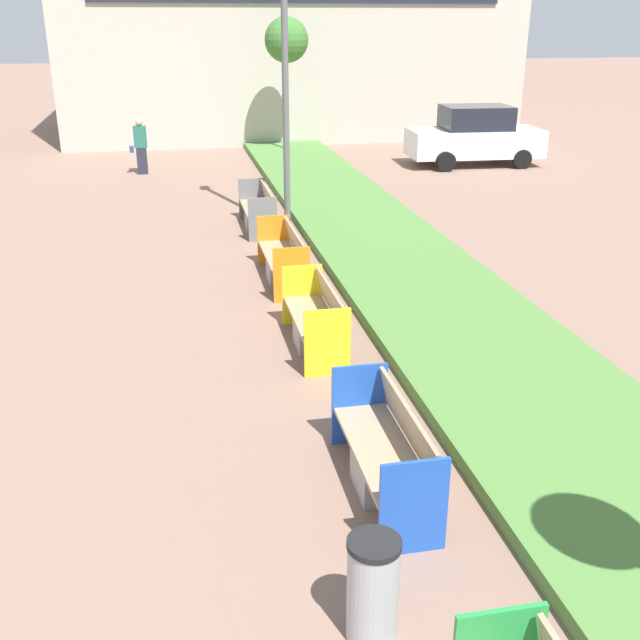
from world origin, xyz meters
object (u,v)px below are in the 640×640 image
bench_orange_frame (284,261)px  sapling_tree_far (286,41)px  pedestrian_walking (141,146)px  parked_car_distant (475,136)px  bench_yellow_frame (316,324)px  bench_grey_frame (259,213)px  litter_bin (373,589)px  bench_blue_frame (386,459)px  street_lamp_post (284,10)px

bench_orange_frame → sapling_tree_far: sapling_tree_far is taller
pedestrian_walking → parked_car_distant: parked_car_distant is taller
bench_orange_frame → bench_yellow_frame: bearing=-90.1°
bench_grey_frame → litter_bin: (-0.64, -12.11, 0.08)m
parked_car_distant → bench_orange_frame: bearing=-123.8°
bench_orange_frame → sapling_tree_far: (2.22, 13.44, 3.36)m
bench_grey_frame → pedestrian_walking: size_ratio=1.27×
bench_blue_frame → parked_car_distant: parked_car_distant is taller
bench_blue_frame → sapling_tree_far: 20.44m
bench_blue_frame → sapling_tree_far: size_ratio=0.44×
bench_blue_frame → litter_bin: (-0.64, -1.83, 0.08)m
litter_bin → sapling_tree_far: bearing=82.5°
parked_car_distant → pedestrian_walking: bearing=-179.8°
bench_blue_frame → pedestrian_walking: size_ratio=1.19×
bench_orange_frame → bench_grey_frame: bearing=90.0°
bench_blue_frame → bench_yellow_frame: same height
bench_grey_frame → street_lamp_post: street_lamp_post is taller
bench_yellow_frame → parked_car_distant: size_ratio=0.45×
bench_blue_frame → bench_orange_frame: 6.60m
bench_blue_frame → parked_car_distant: size_ratio=0.46×
bench_orange_frame → sapling_tree_far: 14.03m
bench_orange_frame → street_lamp_post: (0.61, 3.46, 4.19)m
bench_grey_frame → street_lamp_post: 4.25m
litter_bin → bench_yellow_frame: bearing=83.3°
litter_bin → parked_car_distant: parked_car_distant is taller
bench_yellow_frame → litter_bin: size_ratio=2.17×
bench_orange_frame → street_lamp_post: size_ratio=0.26×
bench_blue_frame → street_lamp_post: street_lamp_post is taller
pedestrian_walking → bench_blue_frame: bearing=-81.2°
street_lamp_post → sapling_tree_far: size_ratio=1.86×
sapling_tree_far → bench_grey_frame: bearing=-102.8°
bench_orange_frame → parked_car_distant: 12.84m
bench_grey_frame → parked_car_distant: 10.16m
litter_bin → bench_orange_frame: bearing=85.7°
bench_yellow_frame → sapling_tree_far: sapling_tree_far is taller
bench_grey_frame → pedestrian_walking: 7.64m
pedestrian_walking → parked_car_distant: bearing=-3.3°
bench_yellow_frame → sapling_tree_far: 16.93m
sapling_tree_far → parked_car_distant: bearing=-30.2°
bench_orange_frame → pedestrian_walking: 11.15m
bench_yellow_frame → bench_blue_frame: bearing=-90.0°
bench_yellow_frame → street_lamp_post: 7.73m
litter_bin → pedestrian_walking: bearing=96.1°
bench_blue_frame → bench_yellow_frame: 3.60m
bench_grey_frame → bench_orange_frame: bearing=-90.0°
sapling_tree_far → bench_blue_frame: bearing=-96.3°
litter_bin → sapling_tree_far: size_ratio=0.20×
bench_blue_frame → pedestrian_walking: bearing=98.8°
pedestrian_walking → sapling_tree_far: bearing=28.1°
bench_grey_frame → sapling_tree_far: size_ratio=0.47×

